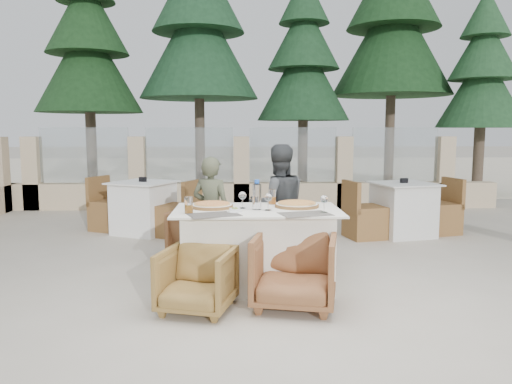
{
  "coord_description": "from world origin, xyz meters",
  "views": [
    {
      "loc": [
        -0.06,
        -4.86,
        1.54
      ],
      "look_at": [
        0.12,
        0.19,
        0.9
      ],
      "focal_mm": 35.0,
      "sensor_mm": 36.0,
      "label": 1
    }
  ],
  "objects_px": {
    "wine_glass_near": "(268,201)",
    "wine_glass_corner": "(324,203)",
    "armchair_near_left": "(197,280)",
    "bg_table_b": "(403,209)",
    "dining_table": "(257,248)",
    "diner_left": "(212,212)",
    "pizza_left": "(212,205)",
    "water_bottle": "(257,195)",
    "armchair_near_right": "(295,270)",
    "bg_table_a": "(144,208)",
    "armchair_far_right": "(285,233)",
    "pizza_right": "(297,204)",
    "wine_glass_centre": "(242,199)",
    "armchair_far_left": "(204,234)",
    "olive_dish": "(235,210)",
    "beer_glass_right": "(272,197)",
    "diner_right": "(278,205)",
    "beer_glass_left": "(189,205)"
  },
  "relations": [
    {
      "from": "bg_table_a",
      "to": "armchair_far_left",
      "type": "bearing_deg",
      "value": -33.09
    },
    {
      "from": "wine_glass_corner",
      "to": "armchair_far_left",
      "type": "distance_m",
      "value": 1.82
    },
    {
      "from": "pizza_left",
      "to": "water_bottle",
      "type": "distance_m",
      "value": 0.47
    },
    {
      "from": "water_bottle",
      "to": "pizza_right",
      "type": "bearing_deg",
      "value": 20.14
    },
    {
      "from": "olive_dish",
      "to": "bg_table_b",
      "type": "xyz_separation_m",
      "value": [
        2.42,
        2.46,
        -0.41
      ]
    },
    {
      "from": "water_bottle",
      "to": "olive_dish",
      "type": "bearing_deg",
      "value": -146.38
    },
    {
      "from": "armchair_near_left",
      "to": "bg_table_b",
      "type": "distance_m",
      "value": 4.02
    },
    {
      "from": "beer_glass_left",
      "to": "armchair_far_left",
      "type": "relative_size",
      "value": 0.22
    },
    {
      "from": "beer_glass_left",
      "to": "armchair_near_right",
      "type": "distance_m",
      "value": 1.13
    },
    {
      "from": "pizza_right",
      "to": "wine_glass_centre",
      "type": "distance_m",
      "value": 0.55
    },
    {
      "from": "diner_right",
      "to": "armchair_near_right",
      "type": "bearing_deg",
      "value": 82.89
    },
    {
      "from": "wine_glass_centre",
      "to": "wine_glass_corner",
      "type": "xyz_separation_m",
      "value": [
        0.75,
        -0.29,
        0.0
      ]
    },
    {
      "from": "wine_glass_near",
      "to": "wine_glass_corner",
      "type": "height_order",
      "value": "same"
    },
    {
      "from": "armchair_far_left",
      "to": "armchair_near_right",
      "type": "xyz_separation_m",
      "value": [
        0.9,
        -1.58,
        0.01
      ]
    },
    {
      "from": "water_bottle",
      "to": "armchair_far_left",
      "type": "distance_m",
      "value": 1.34
    },
    {
      "from": "wine_glass_centre",
      "to": "beer_glass_right",
      "type": "height_order",
      "value": "wine_glass_centre"
    },
    {
      "from": "dining_table",
      "to": "armchair_far_right",
      "type": "relative_size",
      "value": 2.2
    },
    {
      "from": "dining_table",
      "to": "diner_left",
      "type": "xyz_separation_m",
      "value": [
        -0.48,
        0.76,
        0.24
      ]
    },
    {
      "from": "dining_table",
      "to": "wine_glass_corner",
      "type": "xyz_separation_m",
      "value": [
        0.61,
        -0.22,
        0.48
      ]
    },
    {
      "from": "diner_left",
      "to": "beer_glass_left",
      "type": "bearing_deg",
      "value": 104.41
    },
    {
      "from": "armchair_far_left",
      "to": "diner_left",
      "type": "xyz_separation_m",
      "value": [
        0.11,
        -0.27,
        0.31
      ]
    },
    {
      "from": "armchair_far_right",
      "to": "wine_glass_corner",
      "type": "bearing_deg",
      "value": 94.03
    },
    {
      "from": "beer_glass_right",
      "to": "diner_left",
      "type": "bearing_deg",
      "value": 146.18
    },
    {
      "from": "wine_glass_centre",
      "to": "beer_glass_right",
      "type": "xyz_separation_m",
      "value": [
        0.31,
        0.26,
        -0.02
      ]
    },
    {
      "from": "armchair_near_right",
      "to": "bg_table_a",
      "type": "xyz_separation_m",
      "value": [
        -1.89,
        3.17,
        0.06
      ]
    },
    {
      "from": "dining_table",
      "to": "wine_glass_corner",
      "type": "bearing_deg",
      "value": -20.18
    },
    {
      "from": "pizza_right",
      "to": "water_bottle",
      "type": "xyz_separation_m",
      "value": [
        -0.4,
        -0.15,
        0.12
      ]
    },
    {
      "from": "pizza_right",
      "to": "olive_dish",
      "type": "distance_m",
      "value": 0.68
    },
    {
      "from": "pizza_left",
      "to": "diner_right",
      "type": "distance_m",
      "value": 0.98
    },
    {
      "from": "armchair_near_right",
      "to": "wine_glass_corner",
      "type": "bearing_deg",
      "value": 60.62
    },
    {
      "from": "wine_glass_near",
      "to": "armchair_near_left",
      "type": "relative_size",
      "value": 0.31
    },
    {
      "from": "pizza_right",
      "to": "armchair_far_right",
      "type": "relative_size",
      "value": 0.6
    },
    {
      "from": "dining_table",
      "to": "olive_dish",
      "type": "height_order",
      "value": "olive_dish"
    },
    {
      "from": "diner_right",
      "to": "olive_dish",
      "type": "bearing_deg",
      "value": 54.1
    },
    {
      "from": "wine_glass_corner",
      "to": "dining_table",
      "type": "bearing_deg",
      "value": 159.82
    },
    {
      "from": "pizza_right",
      "to": "beer_glass_right",
      "type": "xyz_separation_m",
      "value": [
        -0.23,
        0.19,
        0.05
      ]
    },
    {
      "from": "wine_glass_near",
      "to": "beer_glass_right",
      "type": "height_order",
      "value": "wine_glass_near"
    },
    {
      "from": "pizza_left",
      "to": "pizza_right",
      "type": "height_order",
      "value": "pizza_right"
    },
    {
      "from": "armchair_near_right",
      "to": "pizza_left",
      "type": "bearing_deg",
      "value": 150.76
    },
    {
      "from": "wine_glass_centre",
      "to": "olive_dish",
      "type": "bearing_deg",
      "value": -108.49
    },
    {
      "from": "armchair_near_left",
      "to": "bg_table_b",
      "type": "height_order",
      "value": "bg_table_b"
    },
    {
      "from": "dining_table",
      "to": "armchair_far_right",
      "type": "height_order",
      "value": "dining_table"
    },
    {
      "from": "dining_table",
      "to": "bg_table_b",
      "type": "distance_m",
      "value": 3.19
    },
    {
      "from": "armchair_far_left",
      "to": "wine_glass_near",
      "type": "bearing_deg",
      "value": 141.99
    },
    {
      "from": "dining_table",
      "to": "wine_glass_centre",
      "type": "bearing_deg",
      "value": 156.55
    },
    {
      "from": "water_bottle",
      "to": "wine_glass_corner",
      "type": "distance_m",
      "value": 0.65
    },
    {
      "from": "wine_glass_centre",
      "to": "dining_table",
      "type": "bearing_deg",
      "value": -23.45
    },
    {
      "from": "wine_glass_near",
      "to": "olive_dish",
      "type": "relative_size",
      "value": 1.67
    },
    {
      "from": "armchair_near_right",
      "to": "wine_glass_near",
      "type": "bearing_deg",
      "value": 125.39
    },
    {
      "from": "wine_glass_near",
      "to": "armchair_near_left",
      "type": "bearing_deg",
      "value": -138.16
    }
  ]
}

